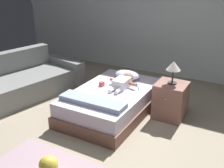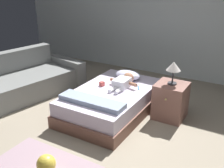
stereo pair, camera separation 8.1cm
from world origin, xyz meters
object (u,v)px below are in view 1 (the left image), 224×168
at_px(couch, 23,82).
at_px(toy_block, 102,84).
at_px(toy_ball, 49,165).
at_px(bed, 112,101).
at_px(pillow, 127,75).
at_px(toothbrush, 138,87).
at_px(nightstand, 170,100).
at_px(lamp, 173,67).
at_px(baby, 124,82).

distance_m(couch, toy_block, 1.60).
bearing_deg(toy_ball, couch, 142.65).
relative_size(bed, pillow, 4.06).
distance_m(toothbrush, nightstand, 0.55).
xyz_separation_m(bed, toy_block, (-0.23, 0.06, 0.24)).
distance_m(bed, toothbrush, 0.49).
bearing_deg(bed, pillow, 90.22).
height_order(pillow, lamp, lamp).
height_order(bed, toy_ball, bed).
height_order(bed, nightstand, nightstand).
relative_size(nightstand, toy_ball, 2.57).
bearing_deg(baby, nightstand, 7.03).
bearing_deg(toy_ball, baby, 90.24).
relative_size(bed, lamp, 5.13).
bearing_deg(toy_block, pillow, 65.41).
relative_size(pillow, nightstand, 0.79).
distance_m(pillow, baby, 0.34).
relative_size(couch, nightstand, 3.87).
bearing_deg(lamp, couch, -168.87).
distance_m(bed, toy_ball, 1.65).
distance_m(nightstand, lamp, 0.55).
bearing_deg(toy_block, toothbrush, 21.60).
relative_size(couch, lamp, 6.19).
xyz_separation_m(toothbrush, couch, (-2.14, -0.48, -0.15)).
relative_size(bed, toothbrush, 12.12).
bearing_deg(lamp, toy_ball, -111.41).
bearing_deg(toothbrush, baby, -167.55).
distance_m(bed, toy_block, 0.34).
distance_m(couch, lamp, 2.78).
distance_m(bed, pillow, 0.63).
bearing_deg(nightstand, toy_ball, -111.41).
xyz_separation_m(pillow, couch, (-1.80, -0.76, -0.22)).
height_order(nightstand, lamp, lamp).
distance_m(bed, couch, 1.81).
distance_m(bed, lamp, 1.13).
distance_m(nightstand, toy_block, 1.14).
relative_size(pillow, toy_ball, 2.03).
height_order(pillow, couch, couch).
height_order(toothbrush, toy_block, toy_block).
bearing_deg(baby, couch, -167.20).
bearing_deg(couch, pillow, 22.84).
bearing_deg(nightstand, baby, -172.97).
bearing_deg(toy_block, lamp, 13.56).
height_order(couch, toy_ball, couch).
xyz_separation_m(pillow, lamp, (0.87, -0.23, 0.36)).
distance_m(toy_ball, toy_block, 1.77).
distance_m(baby, toothbrush, 0.26).
bearing_deg(pillow, lamp, -14.88).
relative_size(toothbrush, toy_block, 1.79).
xyz_separation_m(bed, lamp, (0.87, 0.33, 0.64)).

